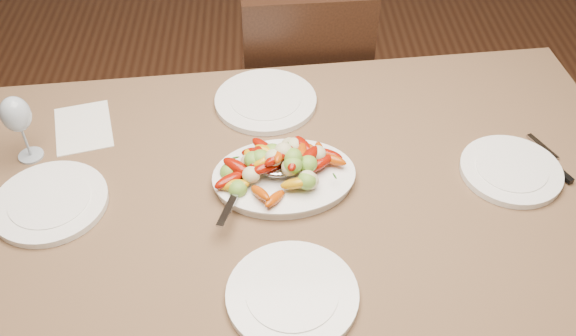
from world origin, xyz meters
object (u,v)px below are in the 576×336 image
(plate_right, at_px, (511,171))
(plate_near, at_px, (292,295))
(serving_platter, at_px, (284,179))
(plate_far, at_px, (266,101))
(plate_left, at_px, (50,203))
(chair_far, at_px, (301,89))
(wine_glass, at_px, (20,127))
(dining_table, at_px, (288,276))

(plate_right, relative_size, plate_near, 0.91)
(serving_platter, height_order, plate_far, serving_platter)
(plate_left, relative_size, plate_far, 0.95)
(chair_far, relative_size, plate_near, 3.31)
(plate_left, distance_m, plate_far, 0.66)
(plate_left, bearing_deg, wine_glass, 117.12)
(dining_table, distance_m, plate_far, 0.52)
(plate_right, distance_m, plate_near, 0.68)
(plate_left, xyz_separation_m, wine_glass, (-0.09, 0.18, 0.09))
(chair_far, height_order, plate_near, chair_far)
(serving_platter, distance_m, plate_near, 0.35)
(dining_table, distance_m, chair_far, 0.79)
(serving_platter, bearing_deg, dining_table, -53.89)
(plate_far, distance_m, wine_glass, 0.67)
(wine_glass, bearing_deg, dining_table, -11.43)
(plate_right, relative_size, wine_glass, 1.27)
(plate_left, bearing_deg, plate_near, -26.97)
(dining_table, relative_size, plate_left, 6.56)
(chair_far, distance_m, plate_far, 0.55)
(plate_right, bearing_deg, serving_platter, -179.17)
(dining_table, xyz_separation_m, plate_left, (-0.59, -0.04, 0.39))
(dining_table, distance_m, plate_near, 0.52)
(dining_table, height_order, wine_glass, wine_glass)
(plate_left, xyz_separation_m, plate_near, (0.58, -0.30, 0.00))
(serving_platter, xyz_separation_m, plate_right, (0.59, 0.01, -0.00))
(serving_platter, xyz_separation_m, plate_far, (-0.04, 0.33, -0.00))
(serving_platter, xyz_separation_m, plate_left, (-0.58, -0.06, -0.00))
(plate_near, xyz_separation_m, wine_glass, (-0.67, 0.48, 0.09))
(serving_platter, distance_m, plate_right, 0.59)
(wine_glass, bearing_deg, chair_far, 40.19)
(dining_table, height_order, plate_right, plate_right)
(dining_table, bearing_deg, plate_far, 98.62)
(chair_far, distance_m, plate_right, 0.95)
(plate_far, bearing_deg, plate_left, -144.46)
(dining_table, height_order, plate_far, plate_far)
(wine_glass, bearing_deg, plate_left, -62.88)
(chair_far, distance_m, plate_left, 1.10)
(chair_far, xyz_separation_m, plate_near, (-0.09, -1.12, 0.29))
(plate_left, bearing_deg, serving_platter, 5.61)
(plate_near, bearing_deg, chair_far, 85.60)
(plate_left, distance_m, plate_right, 1.17)
(plate_far, height_order, plate_near, same)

